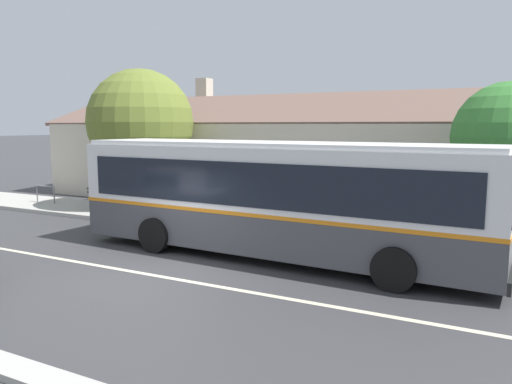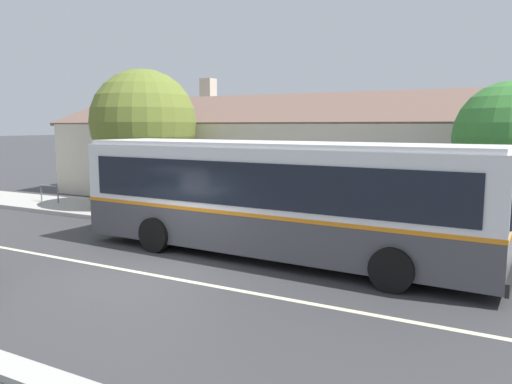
{
  "view_description": "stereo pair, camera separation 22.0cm",
  "coord_description": "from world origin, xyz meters",
  "px_view_note": "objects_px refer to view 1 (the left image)",
  "views": [
    {
      "loc": [
        7.74,
        -9.19,
        3.6
      ],
      "look_at": [
        1.08,
        3.54,
        1.67
      ],
      "focal_mm": 35.0,
      "sensor_mm": 36.0,
      "label": 1
    },
    {
      "loc": [
        7.94,
        -9.09,
        3.6
      ],
      "look_at": [
        1.08,
        3.54,
        1.67
      ],
      "focal_mm": 35.0,
      "sensor_mm": 36.0,
      "label": 2
    }
  ],
  "objects_px": {
    "street_tree_secondary": "(141,122)",
    "bench_by_building": "(106,201)",
    "transit_bus": "(275,196)",
    "street_tree_primary": "(508,138)",
    "bike_rack": "(45,191)"
  },
  "relations": [
    {
      "from": "street_tree_secondary",
      "to": "bench_by_building",
      "type": "bearing_deg",
      "value": -110.81
    },
    {
      "from": "transit_bus",
      "to": "street_tree_primary",
      "type": "height_order",
      "value": "street_tree_primary"
    },
    {
      "from": "transit_bus",
      "to": "street_tree_primary",
      "type": "distance_m",
      "value": 7.08
    },
    {
      "from": "transit_bus",
      "to": "street_tree_secondary",
      "type": "distance_m",
      "value": 9.64
    },
    {
      "from": "street_tree_primary",
      "to": "bike_rack",
      "type": "height_order",
      "value": "street_tree_primary"
    },
    {
      "from": "street_tree_secondary",
      "to": "bike_rack",
      "type": "bearing_deg",
      "value": -165.26
    },
    {
      "from": "street_tree_secondary",
      "to": "bike_rack",
      "type": "height_order",
      "value": "street_tree_secondary"
    },
    {
      "from": "transit_bus",
      "to": "bench_by_building",
      "type": "relative_size",
      "value": 7.49
    },
    {
      "from": "bench_by_building",
      "to": "street_tree_secondary",
      "type": "distance_m",
      "value": 3.58
    },
    {
      "from": "transit_bus",
      "to": "street_tree_secondary",
      "type": "height_order",
      "value": "street_tree_secondary"
    },
    {
      "from": "street_tree_primary",
      "to": "street_tree_secondary",
      "type": "relative_size",
      "value": 0.82
    },
    {
      "from": "bench_by_building",
      "to": "bike_rack",
      "type": "relative_size",
      "value": 1.36
    },
    {
      "from": "bench_by_building",
      "to": "bike_rack",
      "type": "distance_m",
      "value": 4.0
    },
    {
      "from": "street_tree_primary",
      "to": "bike_rack",
      "type": "bearing_deg",
      "value": -176.81
    },
    {
      "from": "bench_by_building",
      "to": "street_tree_primary",
      "type": "distance_m",
      "value": 14.75
    }
  ]
}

